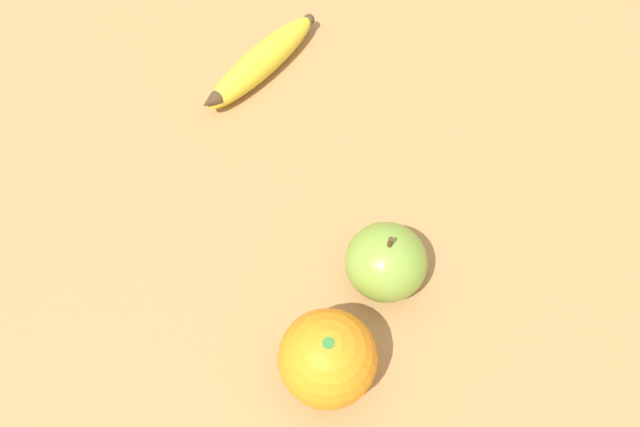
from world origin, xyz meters
name	(u,v)px	position (x,y,z in m)	size (l,w,h in m)	color
ground_plane	(282,165)	(0.00, 0.00, 0.00)	(3.00, 3.00, 0.00)	#A87A47
banana	(260,62)	(-0.13, -0.03, 0.02)	(0.16, 0.14, 0.04)	yellow
orange	(328,358)	(0.23, 0.05, 0.04)	(0.09, 0.09, 0.09)	orange
apple	(386,262)	(0.13, 0.10, 0.03)	(0.08, 0.08, 0.08)	olive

